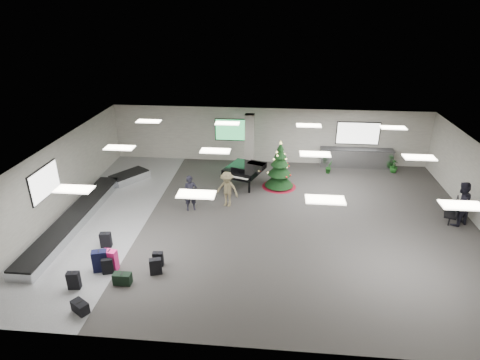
# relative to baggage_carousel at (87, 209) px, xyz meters

# --- Properties ---
(ground) EXTENTS (18.00, 18.00, 0.00)m
(ground) POSITION_rel_baggage_carousel_xyz_m (7.84, 0.08, -0.21)
(ground) COLOR #3D3A38
(ground) RESTS_ON ground
(room_envelope) EXTENTS (18.02, 14.02, 3.21)m
(room_envelope) POSITION_rel_baggage_carousel_xyz_m (7.46, 0.75, 2.12)
(room_envelope) COLOR #A39F95
(room_envelope) RESTS_ON ground
(baggage_carousel) EXTENTS (2.28, 9.71, 0.43)m
(baggage_carousel) POSITION_rel_baggage_carousel_xyz_m (0.00, 0.00, 0.00)
(baggage_carousel) COLOR silver
(baggage_carousel) RESTS_ON ground
(service_counter) EXTENTS (4.05, 0.65, 1.08)m
(service_counter) POSITION_rel_baggage_carousel_xyz_m (12.84, 6.73, 0.33)
(service_counter) COLOR silver
(service_counter) RESTS_ON ground
(suitcase_0) EXTENTS (0.43, 0.27, 0.64)m
(suitcase_0) POSITION_rel_baggage_carousel_xyz_m (1.83, -4.95, 0.10)
(suitcase_0) COLOR black
(suitcase_0) RESTS_ON ground
(suitcase_1) EXTENTS (0.42, 0.30, 0.60)m
(suitcase_1) POSITION_rel_baggage_carousel_xyz_m (2.62, -4.08, 0.08)
(suitcase_1) COLOR black
(suitcase_1) RESTS_ON ground
(pink_suitcase) EXTENTS (0.52, 0.34, 0.79)m
(pink_suitcase) POSITION_rel_baggage_carousel_xyz_m (2.65, -3.84, 0.17)
(pink_suitcase) COLOR #F52076
(pink_suitcase) RESTS_ON ground
(suitcase_3) EXTENTS (0.38, 0.23, 0.56)m
(suitcase_3) POSITION_rel_baggage_carousel_xyz_m (4.24, -3.47, 0.06)
(suitcase_3) COLOR black
(suitcase_3) RESTS_ON ground
(navy_suitcase) EXTENTS (0.58, 0.44, 0.81)m
(navy_suitcase) POSITION_rel_baggage_carousel_xyz_m (2.31, -3.94, 0.18)
(navy_suitcase) COLOR black
(navy_suitcase) RESTS_ON ground
(green_duffel) EXTENTS (0.60, 0.30, 0.42)m
(green_duffel) POSITION_rel_baggage_carousel_xyz_m (3.33, -4.58, -0.01)
(green_duffel) COLOR black
(green_duffel) RESTS_ON ground
(suitcase_7) EXTENTS (0.46, 0.33, 0.62)m
(suitcase_7) POSITION_rel_baggage_carousel_xyz_m (4.29, -3.94, 0.09)
(suitcase_7) COLOR black
(suitcase_7) RESTS_ON ground
(suitcase_8) EXTENTS (0.44, 0.29, 0.63)m
(suitcase_8) POSITION_rel_baggage_carousel_xyz_m (1.91, -2.49, 0.09)
(suitcase_8) COLOR black
(suitcase_8) RESTS_ON ground
(black_duffel) EXTENTS (0.64, 0.56, 0.39)m
(black_duffel) POSITION_rel_baggage_carousel_xyz_m (2.53, -6.00, -0.03)
(black_duffel) COLOR black
(black_duffel) RESTS_ON ground
(christmas_tree) EXTENTS (1.73, 1.73, 2.47)m
(christmas_tree) POSITION_rel_baggage_carousel_xyz_m (8.51, 3.64, 0.63)
(christmas_tree) COLOR maroon
(christmas_tree) RESTS_ON ground
(grand_piano) EXTENTS (2.23, 2.52, 1.20)m
(grand_piano) POSITION_rel_baggage_carousel_xyz_m (6.70, 3.63, 0.64)
(grand_piano) COLOR black
(grand_piano) RESTS_ON ground
(bench) EXTENTS (0.96, 1.50, 0.90)m
(bench) POSITION_rel_baggage_carousel_xyz_m (15.97, 0.96, 0.30)
(bench) COLOR black
(bench) RESTS_ON ground
(traveler_a) EXTENTS (0.70, 0.56, 1.66)m
(traveler_a) POSITION_rel_baggage_carousel_xyz_m (4.56, 0.78, 0.62)
(traveler_a) COLOR black
(traveler_a) RESTS_ON ground
(traveler_b) EXTENTS (1.22, 0.90, 1.68)m
(traveler_b) POSITION_rel_baggage_carousel_xyz_m (6.14, 1.33, 0.63)
(traveler_b) COLOR olive
(traveler_b) RESTS_ON ground
(traveler_bench) EXTENTS (1.19, 1.11, 1.95)m
(traveler_bench) POSITION_rel_baggage_carousel_xyz_m (16.02, 0.54, 0.76)
(traveler_bench) COLOR black
(traveler_bench) RESTS_ON ground
(potted_plant_left) EXTENTS (0.50, 0.50, 0.71)m
(potted_plant_left) POSITION_rel_baggage_carousel_xyz_m (11.22, 5.67, 0.14)
(potted_plant_left) COLOR #133912
(potted_plant_left) RESTS_ON ground
(potted_plant_right) EXTENTS (0.60, 0.60, 0.76)m
(potted_plant_right) POSITION_rel_baggage_carousel_xyz_m (14.81, 6.10, 0.17)
(potted_plant_right) COLOR #133912
(potted_plant_right) RESTS_ON ground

